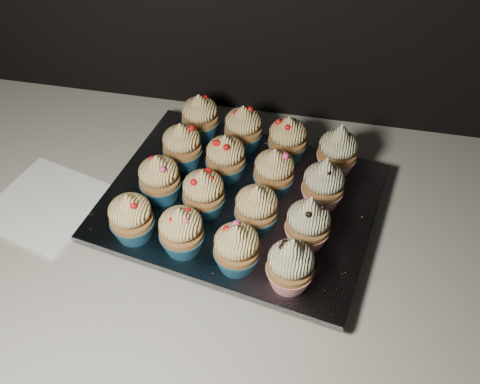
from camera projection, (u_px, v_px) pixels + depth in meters
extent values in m
cube|color=beige|center=(382.00, 263.00, 0.81)|extent=(2.44, 0.64, 0.04)
cube|color=white|center=(46.00, 205.00, 0.86)|extent=(0.20, 0.20, 0.00)
cube|color=black|center=(240.00, 209.00, 0.84)|extent=(0.42, 0.34, 0.02)
cube|color=silver|center=(240.00, 202.00, 0.83)|extent=(0.45, 0.38, 0.01)
cone|color=#1A5A7D|center=(134.00, 228.00, 0.77)|extent=(0.06, 0.06, 0.03)
ellipsoid|color=#FFD480|center=(130.00, 210.00, 0.74)|extent=(0.06, 0.06, 0.04)
cone|color=#FFD480|center=(127.00, 199.00, 0.72)|extent=(0.03, 0.03, 0.02)
cone|color=#1A5A7D|center=(183.00, 241.00, 0.75)|extent=(0.06, 0.06, 0.03)
ellipsoid|color=#FFD480|center=(180.00, 224.00, 0.72)|extent=(0.06, 0.06, 0.04)
cone|color=#FFD480|center=(179.00, 212.00, 0.70)|extent=(0.03, 0.03, 0.02)
cone|color=#1A5A7D|center=(237.00, 258.00, 0.73)|extent=(0.06, 0.06, 0.03)
ellipsoid|color=#FFD480|center=(237.00, 241.00, 0.70)|extent=(0.06, 0.06, 0.04)
cone|color=#FFD480|center=(236.00, 230.00, 0.68)|extent=(0.03, 0.03, 0.02)
cone|color=#B3181D|center=(289.00, 276.00, 0.71)|extent=(0.06, 0.06, 0.03)
ellipsoid|color=beige|center=(291.00, 259.00, 0.68)|extent=(0.06, 0.06, 0.04)
cone|color=beige|center=(293.00, 245.00, 0.66)|extent=(0.03, 0.03, 0.03)
cone|color=#1A5A7D|center=(161.00, 189.00, 0.82)|extent=(0.06, 0.06, 0.03)
ellipsoid|color=#FFD480|center=(158.00, 171.00, 0.79)|extent=(0.06, 0.06, 0.04)
cone|color=#FFD480|center=(157.00, 160.00, 0.77)|extent=(0.03, 0.03, 0.02)
cone|color=#1A5A7D|center=(204.00, 203.00, 0.80)|extent=(0.06, 0.06, 0.03)
ellipsoid|color=#FFD480|center=(203.00, 186.00, 0.77)|extent=(0.06, 0.06, 0.04)
cone|color=#FFD480|center=(202.00, 175.00, 0.75)|extent=(0.03, 0.03, 0.02)
cone|color=#1A5A7D|center=(256.00, 219.00, 0.78)|extent=(0.06, 0.06, 0.03)
ellipsoid|color=#FFD480|center=(257.00, 202.00, 0.75)|extent=(0.06, 0.06, 0.04)
cone|color=#FFD480|center=(257.00, 190.00, 0.73)|extent=(0.03, 0.03, 0.02)
cone|color=#B3181D|center=(306.00, 235.00, 0.76)|extent=(0.06, 0.06, 0.03)
ellipsoid|color=beige|center=(309.00, 217.00, 0.73)|extent=(0.06, 0.06, 0.04)
cone|color=beige|center=(311.00, 204.00, 0.71)|extent=(0.03, 0.03, 0.03)
cone|color=#1A5A7D|center=(183.00, 156.00, 0.87)|extent=(0.06, 0.06, 0.03)
ellipsoid|color=#FFD480|center=(181.00, 139.00, 0.84)|extent=(0.06, 0.06, 0.04)
cone|color=#FFD480|center=(180.00, 128.00, 0.82)|extent=(0.03, 0.03, 0.02)
cone|color=#1A5A7D|center=(226.00, 168.00, 0.85)|extent=(0.06, 0.06, 0.03)
ellipsoid|color=#FFD480|center=(225.00, 151.00, 0.82)|extent=(0.06, 0.06, 0.04)
cone|color=#FFD480|center=(225.00, 139.00, 0.80)|extent=(0.03, 0.03, 0.02)
cone|color=#1A5A7D|center=(273.00, 182.00, 0.83)|extent=(0.06, 0.06, 0.03)
ellipsoid|color=#FFD480|center=(274.00, 165.00, 0.80)|extent=(0.06, 0.06, 0.04)
cone|color=#FFD480|center=(275.00, 153.00, 0.78)|extent=(0.03, 0.03, 0.02)
cone|color=#B3181D|center=(321.00, 196.00, 0.81)|extent=(0.06, 0.06, 0.03)
ellipsoid|color=beige|center=(324.00, 178.00, 0.78)|extent=(0.06, 0.06, 0.04)
cone|color=beige|center=(327.00, 164.00, 0.76)|extent=(0.03, 0.03, 0.03)
cone|color=#1A5A7D|center=(201.00, 127.00, 0.92)|extent=(0.06, 0.06, 0.03)
ellipsoid|color=#FFD480|center=(200.00, 110.00, 0.89)|extent=(0.06, 0.06, 0.04)
cone|color=#FFD480|center=(199.00, 99.00, 0.87)|extent=(0.03, 0.03, 0.02)
cone|color=#1A5A7D|center=(243.00, 139.00, 0.90)|extent=(0.06, 0.06, 0.03)
ellipsoid|color=#FFD480|center=(243.00, 121.00, 0.87)|extent=(0.06, 0.06, 0.04)
cone|color=#FFD480|center=(243.00, 110.00, 0.85)|extent=(0.03, 0.03, 0.02)
cone|color=#1A5A7D|center=(287.00, 150.00, 0.88)|extent=(0.06, 0.06, 0.03)
ellipsoid|color=#FFD480|center=(288.00, 132.00, 0.85)|extent=(0.06, 0.06, 0.04)
cone|color=#FFD480|center=(289.00, 121.00, 0.83)|extent=(0.03, 0.03, 0.02)
cone|color=#B3181D|center=(336.00, 162.00, 0.86)|extent=(0.06, 0.06, 0.03)
ellipsoid|color=beige|center=(339.00, 145.00, 0.83)|extent=(0.06, 0.06, 0.04)
cone|color=beige|center=(341.00, 131.00, 0.81)|extent=(0.03, 0.03, 0.03)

